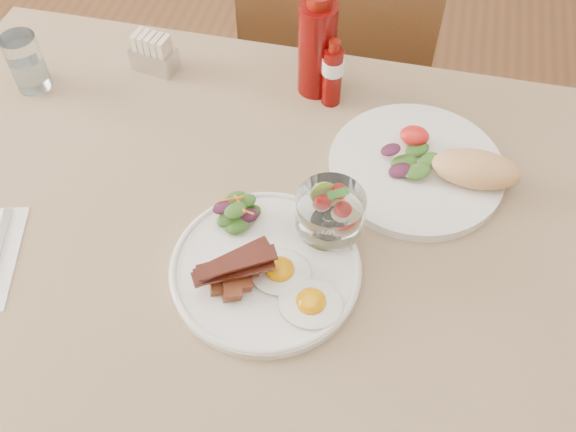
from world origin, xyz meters
name	(u,v)px	position (x,y,z in m)	size (l,w,h in m)	color
table	(274,262)	(0.00, 0.00, 0.66)	(1.33, 0.88, 0.75)	brown
chair_far	(339,70)	(0.00, 0.66, 0.52)	(0.42, 0.42, 0.93)	brown
main_plate	(266,269)	(0.01, -0.08, 0.76)	(0.28, 0.28, 0.02)	white
fried_eggs	(295,286)	(0.06, -0.10, 0.78)	(0.15, 0.12, 0.03)	white
bacon_potato_pile	(234,273)	(-0.03, -0.11, 0.79)	(0.12, 0.09, 0.05)	maroon
side_salad	(237,213)	(-0.05, 0.00, 0.79)	(0.07, 0.07, 0.04)	#244D14
fruit_cup	(330,212)	(0.09, 0.00, 0.82)	(0.10, 0.10, 0.10)	white
second_plate	(430,167)	(0.22, 0.17, 0.77)	(0.31, 0.29, 0.07)	white
ketchup_bottle	(317,47)	(0.00, 0.33, 0.84)	(0.09, 0.09, 0.20)	#5D0605
hot_sauce_bottle	(333,74)	(0.03, 0.30, 0.82)	(0.04, 0.04, 0.13)	#5D0605
sugar_caddy	(154,54)	(-0.30, 0.32, 0.78)	(0.09, 0.06, 0.08)	silver
water_glass	(28,65)	(-0.51, 0.23, 0.80)	(0.06, 0.06, 0.11)	white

